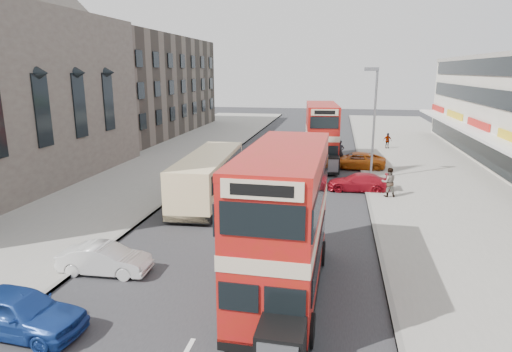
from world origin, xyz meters
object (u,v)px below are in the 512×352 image
Objects in this scene: car_left_near at (19,312)px; car_left_front at (105,259)px; bus_main at (284,222)px; car_right_b at (355,161)px; pedestrian_near at (389,182)px; pedestrian_far at (387,141)px; coach at (209,175)px; street_lamp at (373,115)px; cyclist at (339,158)px; bus_second at (321,134)px; car_right_a at (358,182)px.

car_left_front is at bearing -2.36° from car_left_near.
bus_main is at bearing -93.99° from car_left_front.
car_left_front is 0.74× the size of car_right_b.
car_left_near is at bearing 44.93° from pedestrian_near.
bus_main is 6.07× the size of pedestrian_far.
bus_main is 0.93× the size of coach.
pedestrian_far is (12.84, 20.38, -0.64)m from coach.
street_lamp is at bearing -119.01° from pedestrian_far.
coach is (-10.24, -6.87, -3.21)m from street_lamp.
bus_main is 21.89m from cyclist.
street_lamp is 2.24× the size of car_left_front.
pedestrian_far is (14.49, 35.17, 0.21)m from car_left_near.
coach is 4.41× the size of cyclist.
bus_second is 28.15m from car_left_near.
bus_main is at bearing -63.90° from coach.
cyclist is at bearing -96.49° from car_right_b.
car_left_near is (-8.06, -26.90, -1.91)m from bus_second.
car_right_b is at bearing -16.66° from cyclist.
bus_main is at bearing -103.41° from street_lamp.
car_left_front is at bearing 38.02° from pedestrian_near.
car_right_a is (10.92, 18.56, -0.12)m from car_left_near.
car_right_b is 10.34m from pedestrian_far.
car_left_front is 1.57× the size of cyclist.
bus_main is at bearing 83.90° from bus_second.
coach is 2.06× the size of car_right_b.
car_left_front is at bearing -118.96° from cyclist.
pedestrian_far is (14.00, 30.95, 0.33)m from car_left_front.
car_left_near is at bearing 28.78° from bus_main.
car_left_front is 23.67m from car_right_b.
car_left_front is 0.88× the size of car_right_a.
bus_main is at bearing -4.24° from car_right_b.
bus_second is 2.72m from cyclist.
car_left_near is at bearing -118.75° from street_lamp.
cyclist is (2.01, 21.71, -1.91)m from bus_main.
street_lamp reaches higher than car_right_a.
car_right_b is (-0.00, 6.91, 0.08)m from car_right_a.
car_right_a is 1.79× the size of cyclist.
cyclist is at bearing -93.99° from bus_main.
pedestrian_far is 10.62m from cyclist.
coach is 14.90m from car_left_near.
street_lamp is 1.65× the size of car_right_b.
car_right_b is at bearing -28.34° from car_left_front.
bus_second is 24.00m from car_left_front.
bus_second reaches higher than car_left_front.
street_lamp reaches higher than car_left_near.
car_right_a is (10.44, 14.34, 0.00)m from car_left_front.
car_right_b is at bearing -86.37° from pedestrian_near.
car_right_b is (-0.96, 3.81, -4.10)m from street_lamp.
bus_main is 22.91m from bus_second.
car_left_near reaches higher than car_right_b.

